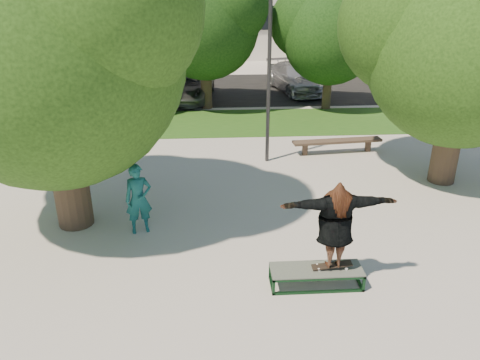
{
  "coord_description": "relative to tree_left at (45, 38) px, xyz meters",
  "views": [
    {
      "loc": [
        -0.8,
        -9.43,
        5.6
      ],
      "look_at": [
        -0.17,
        0.6,
        1.24
      ],
      "focal_mm": 35.0,
      "sensor_mm": 36.0,
      "label": 1
    }
  ],
  "objects": [
    {
      "name": "tree_right",
      "position": [
        10.21,
        1.99,
        -0.33
      ],
      "size": [
        6.24,
        5.33,
        6.51
      ],
      "color": "#38281E",
      "rests_on": "ground"
    },
    {
      "name": "car_silver_b",
      "position": [
        8.02,
        14.11,
        -3.7
      ],
      "size": [
        3.01,
        5.31,
        1.45
      ],
      "primitive_type": "imported",
      "rotation": [
        0.0,
        0.0,
        0.2
      ],
      "color": "#A9A9AD",
      "rests_on": "asphalt_strip"
    },
    {
      "name": "skater_rig",
      "position": [
        5.76,
        -2.95,
        -3.08
      ],
      "size": [
        2.2,
        0.68,
        1.85
      ],
      "rotation": [
        0.0,
        0.0,
        3.18
      ],
      "color": "white",
      "rests_on": "grind_box"
    },
    {
      "name": "tree_left",
      "position": [
        0.0,
        0.0,
        0.0
      ],
      "size": [
        6.96,
        5.95,
        7.12
      ],
      "color": "#38281E",
      "rests_on": "ground"
    },
    {
      "name": "lamppost",
      "position": [
        5.29,
        3.91,
        -1.27
      ],
      "size": [
        0.25,
        0.15,
        6.11
      ],
      "color": "#2D2D30",
      "rests_on": "ground"
    },
    {
      "name": "car_silver_a",
      "position": [
        0.79,
        13.98,
        -3.75
      ],
      "size": [
        1.66,
        3.97,
        1.34
      ],
      "primitive_type": "imported",
      "rotation": [
        0.0,
        0.0,
        0.02
      ],
      "color": "silver",
      "rests_on": "asphalt_strip"
    },
    {
      "name": "asphalt_strip",
      "position": [
        4.29,
        14.91,
        -4.42
      ],
      "size": [
        40.0,
        8.0,
        0.01
      ],
      "primitive_type": "cube",
      "color": "black",
      "rests_on": "ground"
    },
    {
      "name": "grind_box",
      "position": [
        5.47,
        -2.95,
        -4.23
      ],
      "size": [
        1.8,
        0.6,
        0.38
      ],
      "color": "black",
      "rests_on": "ground"
    },
    {
      "name": "car_dark",
      "position": [
        0.46,
        15.38,
        -3.64
      ],
      "size": [
        2.4,
        4.98,
        1.57
      ],
      "primitive_type": "imported",
      "rotation": [
        0.0,
        0.0,
        0.16
      ],
      "color": "black",
      "rests_on": "asphalt_strip"
    },
    {
      "name": "ground",
      "position": [
        4.29,
        -1.09,
        -4.42
      ],
      "size": [
        120.0,
        120.0,
        0.0
      ],
      "primitive_type": "plane",
      "color": "#A9A39B",
      "rests_on": "ground"
    },
    {
      "name": "car_grey",
      "position": [
        2.29,
        12.55,
        -3.73
      ],
      "size": [
        2.91,
        5.25,
        1.39
      ],
      "primitive_type": "imported",
      "rotation": [
        0.0,
        0.0,
        -0.12
      ],
      "color": "slate",
      "rests_on": "asphalt_strip"
    },
    {
      "name": "bg_tree_left",
      "position": [
        -2.28,
        9.98,
        -0.69
      ],
      "size": [
        5.28,
        4.51,
        5.77
      ],
      "color": "#38281E",
      "rests_on": "ground"
    },
    {
      "name": "bg_tree_mid",
      "position": [
        3.22,
        10.98,
        -0.41
      ],
      "size": [
        5.76,
        4.92,
        6.24
      ],
      "color": "#38281E",
      "rests_on": "ground"
    },
    {
      "name": "bench",
      "position": [
        7.79,
        4.5,
        -4.02
      ],
      "size": [
        3.14,
        0.73,
        0.48
      ],
      "rotation": [
        0.0,
        0.0,
        0.1
      ],
      "color": "#48382B",
      "rests_on": "ground"
    },
    {
      "name": "bg_tree_right",
      "position": [
        8.73,
        10.47,
        -0.93
      ],
      "size": [
        5.04,
        4.31,
        5.43
      ],
      "color": "#38281E",
      "rests_on": "ground"
    },
    {
      "name": "bystander",
      "position": [
        1.74,
        -0.58,
        -3.57
      ],
      "size": [
        0.71,
        0.56,
        1.71
      ],
      "primitive_type": "imported",
      "rotation": [
        0.0,
        0.0,
        0.28
      ],
      "color": "#185B5A",
      "rests_on": "ground"
    },
    {
      "name": "grass_strip",
      "position": [
        5.29,
        8.41,
        -4.41
      ],
      "size": [
        30.0,
        4.0,
        0.02
      ],
      "primitive_type": "cube",
      "color": "#1E4F16",
      "rests_on": "ground"
    }
  ]
}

